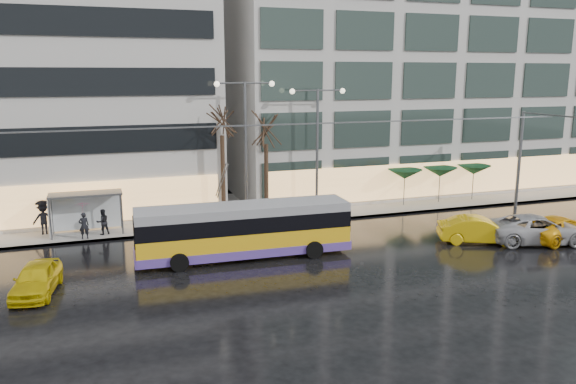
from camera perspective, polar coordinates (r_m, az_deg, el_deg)
name	(u,v)px	position (r m, az deg, el deg)	size (l,w,h in m)	color
ground	(264,279)	(27.17, -2.43, -8.84)	(140.00, 140.00, 0.00)	black
sidewalk	(236,209)	(40.59, -5.35, -1.75)	(80.00, 10.00, 0.15)	gray
kerb	(254,226)	(35.95, -3.48, -3.51)	(80.00, 0.10, 0.15)	slate
building_right	(413,38)	(50.75, 12.58, 15.05)	(32.00, 14.00, 25.00)	#BCB8B4
trolleybus	(244,232)	(29.86, -4.50, -4.07)	(11.38, 4.60, 5.24)	gold
catenary	(242,165)	(33.76, -4.70, 2.72)	(42.24, 5.12, 7.00)	#595B60
bus_shelter	(79,204)	(35.91, -20.43, -1.17)	(4.20, 1.60, 2.51)	#595B60
street_lamp_near	(246,131)	(36.53, -4.34, 6.17)	(3.96, 0.36, 9.03)	#595B60
street_lamp_far	(317,133)	(38.12, 3.00, 6.01)	(3.96, 0.36, 8.53)	#595B60
tree_a	(222,115)	(36.29, -6.76, 7.82)	(3.20, 3.20, 8.40)	black
tree_b	(266,124)	(37.28, -2.26, 6.94)	(3.20, 3.20, 7.70)	black
parasol_a	(405,174)	(41.84, 11.78, 1.78)	(2.50, 2.50, 2.65)	#595B60
parasol_b	(440,172)	(43.44, 15.19, 1.98)	(2.50, 2.50, 2.65)	#595B60
parasol_c	(474,170)	(45.17, 18.35, 2.16)	(2.50, 2.50, 2.65)	#595B60
taxi_a	(36,279)	(27.59, -24.19, -8.05)	(1.65, 4.10, 1.40)	gold
taxi_b	(479,230)	(34.39, 18.85, -3.67)	(1.62, 4.64, 1.53)	#E1B30B
taxi_c	(561,228)	(36.74, 25.97, -3.33)	(2.40, 5.21, 1.45)	#F3AC0C
sedan_silver	(538,229)	(35.67, 24.04, -3.45)	(2.69, 5.83, 1.62)	#A9A8AD
pedestrian_a	(83,214)	(34.73, -20.10, -2.16)	(1.07, 1.08, 2.19)	black
pedestrian_b	(103,222)	(35.45, -18.30, -2.90)	(0.90, 0.80, 1.55)	black
pedestrian_c	(43,216)	(36.75, -23.60, -2.22)	(1.28, 0.88, 2.11)	black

